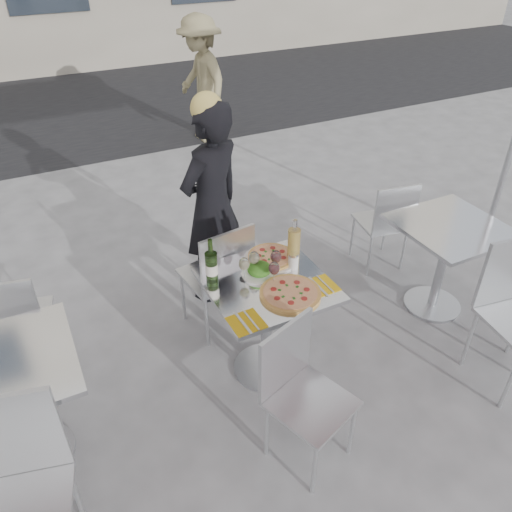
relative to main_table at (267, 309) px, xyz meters
name	(u,v)px	position (x,y,z in m)	size (l,w,h in m)	color
ground	(266,368)	(0.00, 0.00, -0.54)	(80.00, 80.00, 0.00)	slate
street_asphalt	(84,104)	(0.00, 6.50, -0.54)	(24.00, 5.00, 0.00)	black
main_table	(267,309)	(0.00, 0.00, 0.00)	(0.72, 0.72, 0.75)	#B7BABF
side_table_left	(11,393)	(-1.50, 0.00, 0.00)	(0.72, 0.72, 0.75)	#B7BABF
side_table_right	(446,249)	(1.50, 0.00, 0.00)	(0.72, 0.72, 0.75)	#B7BABF
chair_far	(220,272)	(-0.10, 0.49, 0.00)	(0.47, 0.48, 0.91)	silver
chair_near	(299,384)	(-0.12, -0.60, -0.02)	(0.51, 0.51, 0.87)	silver
side_chair_lfar	(13,320)	(-1.44, 0.64, -0.03)	(0.47, 0.48, 0.87)	silver
side_chair_lnear	(12,486)	(-1.53, -0.59, 0.06)	(0.56, 0.57, 1.01)	silver
side_chair_rfar	(387,219)	(1.45, 0.61, -0.04)	(0.44, 0.45, 0.84)	silver
woman_diner	(212,206)	(0.04, 0.95, 0.26)	(0.58, 0.38, 1.59)	black
pedestrian_b	(201,80)	(1.22, 4.17, 0.26)	(1.03, 0.59, 1.60)	#8D825B
pizza_near	(290,293)	(0.07, -0.17, 0.22)	(0.36, 0.36, 0.02)	tan
pizza_far	(271,257)	(0.14, 0.20, 0.23)	(0.34, 0.34, 0.03)	white
salad_plate	(259,270)	(-0.01, 0.09, 0.25)	(0.22, 0.22, 0.09)	white
wine_bottle	(211,265)	(-0.29, 0.16, 0.32)	(0.07, 0.08, 0.29)	#2F501E
carafe	(294,244)	(0.27, 0.14, 0.33)	(0.08, 0.08, 0.29)	#E5C562
sugar_shaker	(293,261)	(0.22, 0.06, 0.26)	(0.06, 0.06, 0.11)	white
wineglass_white_a	(244,265)	(-0.11, 0.09, 0.32)	(0.07, 0.07, 0.16)	white
wineglass_white_b	(254,258)	(-0.03, 0.12, 0.32)	(0.07, 0.07, 0.16)	white
wineglass_red_a	(274,269)	(0.03, -0.03, 0.32)	(0.07, 0.07, 0.16)	white
wineglass_red_b	(276,257)	(0.10, 0.07, 0.32)	(0.07, 0.07, 0.16)	white
napkin_left	(246,322)	(-0.27, -0.27, 0.21)	(0.19, 0.20, 0.01)	yellow
napkin_right	(321,286)	(0.27, -0.18, 0.21)	(0.18, 0.20, 0.01)	yellow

